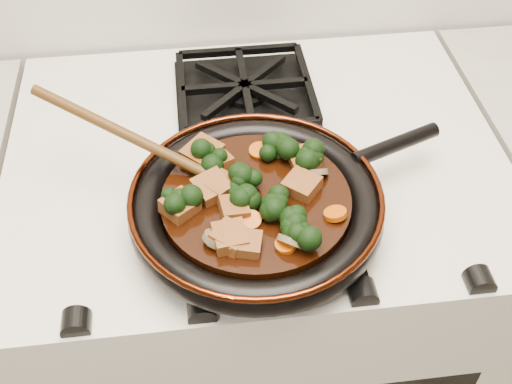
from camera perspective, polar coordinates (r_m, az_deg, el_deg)
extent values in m
cube|color=silver|center=(1.33, -0.05, -10.96)|extent=(0.76, 0.60, 0.90)
cylinder|color=black|center=(0.85, 0.00, -1.73)|extent=(0.31, 0.31, 0.01)
torus|color=black|center=(0.85, 0.00, -1.32)|extent=(0.34, 0.34, 0.04)
torus|color=#481A0A|center=(0.83, 0.00, -0.34)|extent=(0.33, 0.33, 0.01)
cylinder|color=black|center=(0.93, 12.30, 4.15)|extent=(0.14, 0.07, 0.02)
cylinder|color=black|center=(0.84, 0.00, -1.00)|extent=(0.25, 0.25, 0.02)
cube|color=brown|center=(0.78, -2.34, -4.12)|extent=(0.06, 0.06, 0.03)
cube|color=brown|center=(0.81, -1.96, -1.56)|extent=(0.04, 0.04, 0.02)
cube|color=brown|center=(0.88, -4.75, 3.39)|extent=(0.07, 0.07, 0.03)
cube|color=brown|center=(0.82, -6.78, -1.28)|extent=(0.06, 0.06, 0.03)
cube|color=brown|center=(0.78, -2.31, -4.09)|extent=(0.04, 0.05, 0.02)
cube|color=brown|center=(0.84, -3.95, 0.33)|extent=(0.06, 0.06, 0.03)
cube|color=brown|center=(0.88, 4.25, 2.94)|extent=(0.05, 0.04, 0.03)
cube|color=brown|center=(0.84, -3.29, 0.52)|extent=(0.06, 0.06, 0.03)
cube|color=brown|center=(0.88, -3.37, 2.76)|extent=(0.04, 0.05, 0.02)
cube|color=brown|center=(0.77, -0.91, -4.67)|extent=(0.04, 0.04, 0.02)
cube|color=brown|center=(0.84, 4.09, 0.55)|extent=(0.06, 0.06, 0.03)
cylinder|color=#C34A05|center=(0.89, 0.27, 3.69)|extent=(0.03, 0.03, 0.01)
cylinder|color=#C34A05|center=(0.86, -3.87, 1.46)|extent=(0.03, 0.03, 0.01)
cylinder|color=#C34A05|center=(0.78, 2.65, -4.70)|extent=(0.03, 0.03, 0.01)
cylinder|color=#C34A05|center=(0.83, -6.80, -0.85)|extent=(0.03, 0.03, 0.02)
cylinder|color=#C34A05|center=(0.82, 7.06, -1.92)|extent=(0.03, 0.03, 0.02)
cylinder|color=#C34A05|center=(0.80, -0.49, -2.54)|extent=(0.03, 0.03, 0.01)
cylinder|color=brown|center=(0.86, 5.40, 1.74)|extent=(0.03, 0.03, 0.03)
cylinder|color=brown|center=(0.78, 3.91, -4.06)|extent=(0.05, 0.05, 0.03)
cylinder|color=brown|center=(0.78, -3.66, -4.20)|extent=(0.04, 0.04, 0.02)
cylinder|color=brown|center=(0.78, 3.16, -4.43)|extent=(0.05, 0.04, 0.03)
ellipsoid|color=#4D2F10|center=(0.85, -3.47, 1.15)|extent=(0.07, 0.06, 0.02)
cylinder|color=#4D2F10|center=(0.88, -11.61, 5.10)|extent=(0.02, 0.02, 0.28)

